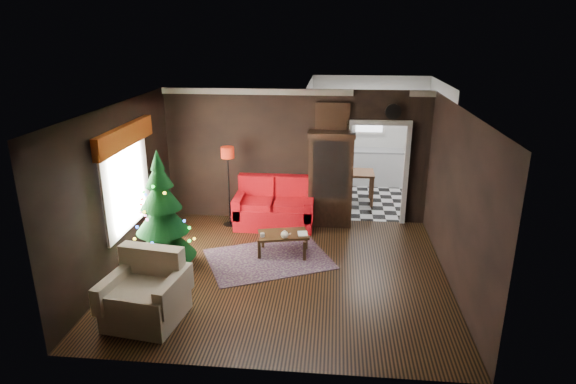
# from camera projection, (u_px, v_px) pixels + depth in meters

# --- Properties ---
(floor) EXTENTS (5.50, 5.50, 0.00)m
(floor) POSITION_uv_depth(u_px,v_px,m) (283.00, 273.00, 8.32)
(floor) COLOR black
(floor) RESTS_ON ground
(ceiling) EXTENTS (5.50, 5.50, 0.00)m
(ceiling) POSITION_uv_depth(u_px,v_px,m) (282.00, 108.00, 7.42)
(ceiling) COLOR white
(ceiling) RESTS_ON ground
(wall_back) EXTENTS (5.50, 0.00, 5.50)m
(wall_back) POSITION_uv_depth(u_px,v_px,m) (295.00, 156.00, 10.22)
(wall_back) COLOR black
(wall_back) RESTS_ON ground
(wall_front) EXTENTS (5.50, 0.00, 5.50)m
(wall_front) POSITION_uv_depth(u_px,v_px,m) (259.00, 267.00, 5.51)
(wall_front) COLOR black
(wall_front) RESTS_ON ground
(wall_left) EXTENTS (0.00, 5.50, 5.50)m
(wall_left) POSITION_uv_depth(u_px,v_px,m) (119.00, 190.00, 8.12)
(wall_left) COLOR black
(wall_left) RESTS_ON ground
(wall_right) EXTENTS (0.00, 5.50, 5.50)m
(wall_right) POSITION_uv_depth(u_px,v_px,m) (457.00, 201.00, 7.61)
(wall_right) COLOR black
(wall_right) RESTS_ON ground
(doorway) EXTENTS (1.10, 0.10, 2.10)m
(doorway) POSITION_uv_depth(u_px,v_px,m) (376.00, 175.00, 10.18)
(doorway) COLOR silver
(doorway) RESTS_ON ground
(left_window) EXTENTS (0.05, 1.60, 1.40)m
(left_window) POSITION_uv_depth(u_px,v_px,m) (126.00, 183.00, 8.29)
(left_window) COLOR white
(left_window) RESTS_ON wall_left
(valance) EXTENTS (0.12, 2.10, 0.35)m
(valance) POSITION_uv_depth(u_px,v_px,m) (125.00, 136.00, 8.02)
(valance) COLOR #84360D
(valance) RESTS_ON wall_left
(kitchen_floor) EXTENTS (3.00, 3.00, 0.00)m
(kitchen_floor) POSITION_uv_depth(u_px,v_px,m) (369.00, 198.00, 11.93)
(kitchen_floor) COLOR silver
(kitchen_floor) RESTS_ON ground
(kitchen_window) EXTENTS (0.70, 0.06, 0.70)m
(kitchen_window) POSITION_uv_depth(u_px,v_px,m) (369.00, 119.00, 12.75)
(kitchen_window) COLOR white
(kitchen_window) RESTS_ON ground
(rug) EXTENTS (2.56, 2.28, 0.01)m
(rug) POSITION_uv_depth(u_px,v_px,m) (269.00, 259.00, 8.79)
(rug) COLOR #4B323E
(rug) RESTS_ON ground
(loveseat) EXTENTS (1.70, 0.90, 1.00)m
(loveseat) POSITION_uv_depth(u_px,v_px,m) (274.00, 203.00, 10.13)
(loveseat) COLOR maroon
(loveseat) RESTS_ON ground
(curio_cabinet) EXTENTS (0.90, 0.45, 1.90)m
(curio_cabinet) POSITION_uv_depth(u_px,v_px,m) (330.00, 181.00, 10.08)
(curio_cabinet) COLOR black
(curio_cabinet) RESTS_ON ground
(floor_lamp) EXTENTS (0.36, 0.36, 1.70)m
(floor_lamp) POSITION_uv_depth(u_px,v_px,m) (229.00, 187.00, 10.09)
(floor_lamp) COLOR black
(floor_lamp) RESTS_ON ground
(christmas_tree) EXTENTS (1.36, 1.36, 2.02)m
(christmas_tree) POSITION_uv_depth(u_px,v_px,m) (162.00, 212.00, 8.11)
(christmas_tree) COLOR black
(christmas_tree) RESTS_ON ground
(armchair) EXTENTS (1.14, 1.14, 1.03)m
(armchair) POSITION_uv_depth(u_px,v_px,m) (145.00, 291.00, 6.84)
(armchair) COLOR tan
(armchair) RESTS_ON ground
(coffee_table) EXTENTS (0.99, 0.72, 0.40)m
(coffee_table) POSITION_uv_depth(u_px,v_px,m) (283.00, 243.00, 8.94)
(coffee_table) COLOR black
(coffee_table) RESTS_ON rug
(teapot) EXTENTS (0.17, 0.17, 0.15)m
(teapot) POSITION_uv_depth(u_px,v_px,m) (285.00, 234.00, 8.64)
(teapot) COLOR white
(teapot) RESTS_ON coffee_table
(cup_a) EXTENTS (0.10, 0.10, 0.07)m
(cup_a) POSITION_uv_depth(u_px,v_px,m) (262.00, 235.00, 8.72)
(cup_a) COLOR silver
(cup_a) RESTS_ON coffee_table
(cup_b) EXTENTS (0.08, 0.08, 0.05)m
(cup_b) POSITION_uv_depth(u_px,v_px,m) (263.00, 234.00, 8.76)
(cup_b) COLOR #E9E9CC
(cup_b) RESTS_ON coffee_table
(book) EXTENTS (0.17, 0.04, 0.24)m
(book) POSITION_uv_depth(u_px,v_px,m) (298.00, 228.00, 8.80)
(book) COLOR tan
(book) RESTS_ON coffee_table
(wall_clock) EXTENTS (0.32, 0.32, 0.06)m
(wall_clock) POSITION_uv_depth(u_px,v_px,m) (393.00, 112.00, 9.68)
(wall_clock) COLOR white
(wall_clock) RESTS_ON wall_back
(painting) EXTENTS (0.62, 0.05, 0.52)m
(painting) POSITION_uv_depth(u_px,v_px,m) (332.00, 117.00, 9.84)
(painting) COLOR #A6643F
(painting) RESTS_ON wall_back
(kitchen_counter) EXTENTS (1.80, 0.60, 0.90)m
(kitchen_counter) POSITION_uv_depth(u_px,v_px,m) (368.00, 167.00, 12.92)
(kitchen_counter) COLOR white
(kitchen_counter) RESTS_ON ground
(kitchen_table) EXTENTS (0.70, 0.70, 0.75)m
(kitchen_table) POSITION_uv_depth(u_px,v_px,m) (358.00, 187.00, 11.56)
(kitchen_table) COLOR brown
(kitchen_table) RESTS_ON ground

